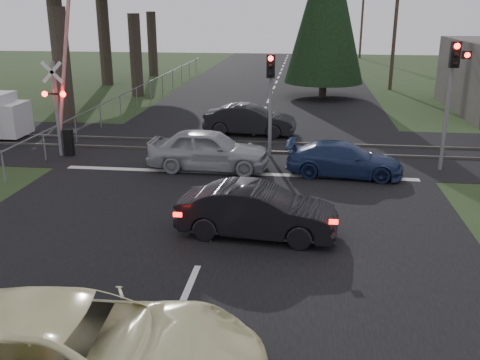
% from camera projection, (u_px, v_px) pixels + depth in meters
% --- Properties ---
extents(ground, '(120.00, 120.00, 0.00)m').
position_uv_depth(ground, '(191.00, 283.00, 11.90)').
color(ground, '#273A1A').
rests_on(ground, ground).
extents(road, '(14.00, 100.00, 0.01)m').
position_uv_depth(road, '(243.00, 160.00, 21.33)').
color(road, black).
rests_on(road, ground).
extents(rail_corridor, '(120.00, 8.00, 0.01)m').
position_uv_depth(rail_corridor, '(248.00, 147.00, 23.22)').
color(rail_corridor, black).
rests_on(rail_corridor, ground).
extents(stop_line, '(13.00, 0.35, 0.00)m').
position_uv_depth(stop_line, '(237.00, 173.00, 19.63)').
color(stop_line, silver).
rests_on(stop_line, ground).
extents(rail_near, '(120.00, 0.12, 0.10)m').
position_uv_depth(rail_near, '(246.00, 151.00, 22.45)').
color(rail_near, '#59544C').
rests_on(rail_near, ground).
extents(rail_far, '(120.00, 0.12, 0.10)m').
position_uv_depth(rail_far, '(250.00, 142.00, 23.96)').
color(rail_far, '#59544C').
rests_on(rail_far, ground).
extents(crossing_signal, '(1.62, 0.38, 6.96)m').
position_uv_depth(crossing_signal, '(62.00, 106.00, 21.34)').
color(crossing_signal, slate).
rests_on(crossing_signal, ground).
extents(traffic_signal_right, '(0.68, 0.48, 4.70)m').
position_uv_depth(traffic_signal_right, '(453.00, 82.00, 18.93)').
color(traffic_signal_right, slate).
rests_on(traffic_signal_right, ground).
extents(traffic_signal_center, '(0.32, 0.48, 4.10)m').
position_uv_depth(traffic_signal_center, '(271.00, 88.00, 20.98)').
color(traffic_signal_center, slate).
rests_on(traffic_signal_center, ground).
extents(utility_pole_mid, '(1.80, 0.26, 9.00)m').
position_uv_depth(utility_pole_mid, '(396.00, 23.00, 37.74)').
color(utility_pole_mid, '#4C3D2D').
rests_on(utility_pole_mid, ground).
extents(utility_pole_far, '(1.80, 0.26, 9.00)m').
position_uv_depth(utility_pole_far, '(362.00, 16.00, 61.32)').
color(utility_pole_far, '#4C3D2D').
rests_on(utility_pole_far, ground).
extents(conifer_tree, '(5.20, 5.20, 11.00)m').
position_uv_depth(conifer_tree, '(327.00, 4.00, 34.16)').
color(conifer_tree, '#473D33').
rests_on(conifer_tree, ground).
extents(fence_left, '(0.10, 36.00, 1.20)m').
position_uv_depth(fence_left, '(145.00, 102.00, 34.03)').
color(fence_left, slate).
rests_on(fence_left, ground).
extents(cream_coupe, '(6.15, 3.15, 1.66)m').
position_uv_depth(cream_coupe, '(73.00, 356.00, 8.08)').
color(cream_coupe, '#EFE9AB').
rests_on(cream_coupe, ground).
extents(dark_hatchback, '(4.33, 1.86, 1.39)m').
position_uv_depth(dark_hatchback, '(257.00, 211.00, 14.13)').
color(dark_hatchback, black).
rests_on(dark_hatchback, ground).
extents(silver_car, '(4.56, 1.94, 1.54)m').
position_uv_depth(silver_car, '(209.00, 150.00, 19.89)').
color(silver_car, '#96989D').
rests_on(silver_car, ground).
extents(blue_sedan, '(4.30, 2.07, 1.21)m').
position_uv_depth(blue_sedan, '(344.00, 159.00, 19.24)').
color(blue_sedan, navy).
rests_on(blue_sedan, ground).
extents(dark_car_far, '(4.40, 1.84, 1.42)m').
position_uv_depth(dark_car_far, '(250.00, 120.00, 25.35)').
color(dark_car_far, black).
rests_on(dark_car_far, ground).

